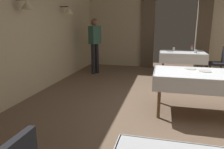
{
  "coord_description": "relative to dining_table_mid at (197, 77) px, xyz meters",
  "views": [
    {
      "loc": [
        -0.35,
        -3.68,
        1.57
      ],
      "look_at": [
        -1.3,
        0.2,
        0.6
      ],
      "focal_mm": 33.87,
      "sensor_mm": 36.0,
      "label": 1
    }
  ],
  "objects": [
    {
      "name": "ground",
      "position": [
        -0.24,
        -0.11,
        -0.66
      ],
      "size": [
        10.08,
        10.08,
        0.0
      ],
      "primitive_type": "plane",
      "color": "#7A604C"
    },
    {
      "name": "flower_vase_far",
      "position": [
        0.25,
        3.17,
        0.18
      ],
      "size": [
        0.07,
        0.07,
        0.17
      ],
      "color": "silver",
      "rests_on": "dining_table_far"
    },
    {
      "name": "wall_back",
      "position": [
        -0.24,
        4.07,
        0.85
      ],
      "size": [
        6.4,
        0.27,
        3.0
      ],
      "color": "beige",
      "rests_on": "ground"
    },
    {
      "name": "plate_mid_b",
      "position": [
        -0.09,
        0.26,
        0.09
      ],
      "size": [
        0.21,
        0.21,
        0.01
      ],
      "primitive_type": "cylinder",
      "color": "white",
      "rests_on": "dining_table_mid"
    },
    {
      "name": "chair_far_right",
      "position": [
        0.99,
        2.78,
        -0.15
      ],
      "size": [
        0.44,
        0.44,
        0.93
      ],
      "color": "black",
      "rests_on": "ground"
    },
    {
      "name": "glass_far_d",
      "position": [
        -0.29,
        3.03,
        0.14
      ],
      "size": [
        0.07,
        0.07,
        0.11
      ],
      "primitive_type": "cylinder",
      "color": "silver",
      "rests_on": "dining_table_far"
    },
    {
      "name": "person_waiter_by_doorway",
      "position": [
        -2.7,
        2.54,
        0.36
      ],
      "size": [
        0.35,
        0.42,
        1.72
      ],
      "color": "black",
      "rests_on": "ground"
    },
    {
      "name": "dining_table_far",
      "position": [
        -0.05,
        2.82,
        -0.01
      ],
      "size": [
        1.31,
        1.04,
        0.75
      ],
      "color": "brown",
      "rests_on": "ground"
    },
    {
      "name": "wall_left",
      "position": [
        -3.44,
        -0.11,
        0.84
      ],
      "size": [
        0.49,
        8.4,
        3.0
      ],
      "color": "beige",
      "rests_on": "ground"
    },
    {
      "name": "plate_mid_a",
      "position": [
        0.13,
        0.1,
        0.09
      ],
      "size": [
        0.22,
        0.22,
        0.01
      ],
      "primitive_type": "cylinder",
      "color": "white",
      "rests_on": "dining_table_mid"
    },
    {
      "name": "plate_far_c",
      "position": [
        -0.41,
        2.72,
        0.09
      ],
      "size": [
        0.22,
        0.22,
        0.01
      ],
      "primitive_type": "cylinder",
      "color": "white",
      "rests_on": "dining_table_far"
    },
    {
      "name": "glass_far_b",
      "position": [
        0.29,
        2.57,
        0.14
      ],
      "size": [
        0.08,
        0.08,
        0.1
      ],
      "primitive_type": "cylinder",
      "color": "silver",
      "rests_on": "dining_table_far"
    },
    {
      "name": "dining_table_mid",
      "position": [
        0.0,
        0.0,
        0.0
      ],
      "size": [
        1.48,
        0.95,
        0.75
      ],
      "color": "brown",
      "rests_on": "ground"
    }
  ]
}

